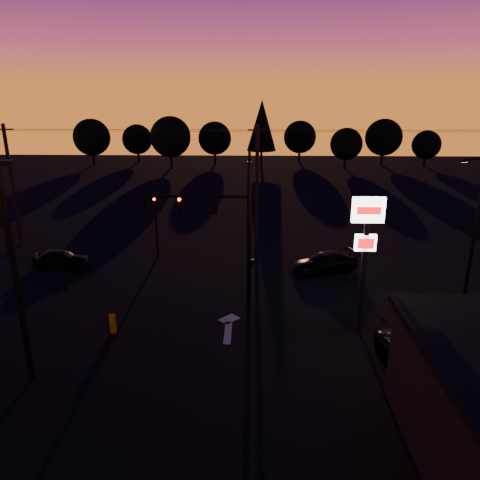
{
  "coord_description": "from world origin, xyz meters",
  "views": [
    {
      "loc": [
        1.62,
        -19.44,
        11.77
      ],
      "look_at": [
        1.0,
        5.0,
        3.5
      ],
      "focal_mm": 35.0,
      "sensor_mm": 36.0,
      "label": 1
    }
  ],
  "objects_px": {
    "parking_lot_light": "(13,261)",
    "streetlight": "(475,223)",
    "car_left": "(60,259)",
    "pylon_sign": "(366,236)",
    "traffic_signal_mast": "(219,220)",
    "car_right": "(325,263)",
    "secondary_signal": "(156,218)",
    "bollard": "(113,324)",
    "suv_parked": "(423,362)"
  },
  "relations": [
    {
      "from": "secondary_signal",
      "to": "parking_lot_light",
      "type": "bearing_deg",
      "value": -99.79
    },
    {
      "from": "bollard",
      "to": "car_right",
      "type": "relative_size",
      "value": 0.21
    },
    {
      "from": "pylon_sign",
      "to": "suv_parked",
      "type": "distance_m",
      "value": 6.05
    },
    {
      "from": "pylon_sign",
      "to": "suv_parked",
      "type": "bearing_deg",
      "value": -64.99
    },
    {
      "from": "pylon_sign",
      "to": "car_right",
      "type": "xyz_separation_m",
      "value": [
        -0.59,
        7.52,
        -4.28
      ]
    },
    {
      "from": "traffic_signal_mast",
      "to": "car_right",
      "type": "relative_size",
      "value": 1.96
    },
    {
      "from": "traffic_signal_mast",
      "to": "streetlight",
      "type": "relative_size",
      "value": 1.07
    },
    {
      "from": "traffic_signal_mast",
      "to": "bollard",
      "type": "height_order",
      "value": "traffic_signal_mast"
    },
    {
      "from": "secondary_signal",
      "to": "car_right",
      "type": "relative_size",
      "value": 0.99
    },
    {
      "from": "car_left",
      "to": "suv_parked",
      "type": "relative_size",
      "value": 0.71
    },
    {
      "from": "pylon_sign",
      "to": "secondary_signal",
      "type": "bearing_deg",
      "value": 140.23
    },
    {
      "from": "car_left",
      "to": "secondary_signal",
      "type": "bearing_deg",
      "value": -72.29
    },
    {
      "from": "traffic_signal_mast",
      "to": "car_right",
      "type": "height_order",
      "value": "traffic_signal_mast"
    },
    {
      "from": "pylon_sign",
      "to": "car_left",
      "type": "distance_m",
      "value": 20.21
    },
    {
      "from": "pylon_sign",
      "to": "parking_lot_light",
      "type": "bearing_deg",
      "value": -162.77
    },
    {
      "from": "secondary_signal",
      "to": "streetlight",
      "type": "relative_size",
      "value": 0.54
    },
    {
      "from": "parking_lot_light",
      "to": "pylon_sign",
      "type": "xyz_separation_m",
      "value": [
        14.5,
        4.5,
        -0.36
      ]
    },
    {
      "from": "streetlight",
      "to": "car_right",
      "type": "bearing_deg",
      "value": 154.9
    },
    {
      "from": "bollard",
      "to": "suv_parked",
      "type": "height_order",
      "value": "suv_parked"
    },
    {
      "from": "streetlight",
      "to": "car_left",
      "type": "height_order",
      "value": "streetlight"
    },
    {
      "from": "traffic_signal_mast",
      "to": "secondary_signal",
      "type": "relative_size",
      "value": 1.97
    },
    {
      "from": "bollard",
      "to": "car_left",
      "type": "xyz_separation_m",
      "value": [
        -5.93,
        8.47,
        0.14
      ]
    },
    {
      "from": "traffic_signal_mast",
      "to": "bollard",
      "type": "xyz_separation_m",
      "value": [
        -5.08,
        -3.08,
        -4.47
      ]
    },
    {
      "from": "car_left",
      "to": "suv_parked",
      "type": "xyz_separation_m",
      "value": [
        19.94,
        -11.82,
        0.09
      ]
    },
    {
      "from": "streetlight",
      "to": "car_right",
      "type": "relative_size",
      "value": 1.82
    },
    {
      "from": "secondary_signal",
      "to": "parking_lot_light",
      "type": "xyz_separation_m",
      "value": [
        -2.5,
        -14.49,
        2.41
      ]
    },
    {
      "from": "bollard",
      "to": "car_left",
      "type": "bearing_deg",
      "value": 125.01
    },
    {
      "from": "car_left",
      "to": "car_right",
      "type": "distance_m",
      "value": 17.52
    },
    {
      "from": "bollard",
      "to": "suv_parked",
      "type": "relative_size",
      "value": 0.19
    },
    {
      "from": "bollard",
      "to": "car_right",
      "type": "height_order",
      "value": "car_right"
    },
    {
      "from": "pylon_sign",
      "to": "car_left",
      "type": "xyz_separation_m",
      "value": [
        -18.11,
        7.88,
        -4.3
      ]
    },
    {
      "from": "bollard",
      "to": "parking_lot_light",
      "type": "bearing_deg",
      "value": -120.76
    },
    {
      "from": "car_right",
      "to": "pylon_sign",
      "type": "bearing_deg",
      "value": -14.87
    },
    {
      "from": "car_right",
      "to": "suv_parked",
      "type": "distance_m",
      "value": 11.71
    },
    {
      "from": "car_right",
      "to": "streetlight",
      "type": "bearing_deg",
      "value": 45.55
    },
    {
      "from": "traffic_signal_mast",
      "to": "suv_parked",
      "type": "bearing_deg",
      "value": -35.75
    },
    {
      "from": "bollard",
      "to": "traffic_signal_mast",
      "type": "bearing_deg",
      "value": 31.29
    },
    {
      "from": "streetlight",
      "to": "bollard",
      "type": "bearing_deg",
      "value": -166.47
    },
    {
      "from": "pylon_sign",
      "to": "bollard",
      "type": "distance_m",
      "value": 12.97
    },
    {
      "from": "parking_lot_light",
      "to": "secondary_signal",
      "type": "bearing_deg",
      "value": 80.21
    },
    {
      "from": "suv_parked",
      "to": "pylon_sign",
      "type": "bearing_deg",
      "value": 104.15
    },
    {
      "from": "traffic_signal_mast",
      "to": "parking_lot_light",
      "type": "xyz_separation_m",
      "value": [
        -7.4,
        -6.99,
        0.33
      ]
    },
    {
      "from": "parking_lot_light",
      "to": "pylon_sign",
      "type": "relative_size",
      "value": 1.34
    },
    {
      "from": "traffic_signal_mast",
      "to": "bollard",
      "type": "distance_m",
      "value": 7.43
    },
    {
      "from": "parking_lot_light",
      "to": "streetlight",
      "type": "xyz_separation_m",
      "value": [
        21.41,
        8.5,
        -0.85
      ]
    },
    {
      "from": "secondary_signal",
      "to": "pylon_sign",
      "type": "height_order",
      "value": "pylon_sign"
    },
    {
      "from": "secondary_signal",
      "to": "streetlight",
      "type": "xyz_separation_m",
      "value": [
        18.91,
        -5.99,
        1.56
      ]
    },
    {
      "from": "pylon_sign",
      "to": "car_left",
      "type": "bearing_deg",
      "value": 156.48
    },
    {
      "from": "car_left",
      "to": "car_right",
      "type": "height_order",
      "value": "car_right"
    },
    {
      "from": "bollard",
      "to": "pylon_sign",
      "type": "bearing_deg",
      "value": 2.78
    }
  ]
}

